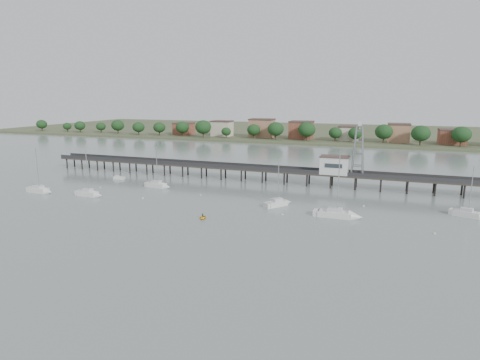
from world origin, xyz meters
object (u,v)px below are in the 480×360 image
object	(u,v)px
pier	(254,169)
sailboat_f	(91,194)
sailboat_d	(343,215)
sailboat_c	(280,203)
sailboat_b	(160,186)
yellow_dinghy	(203,218)
lattice_tower	(358,151)
white_tender	(119,178)
sailboat_a	(42,190)
sailboat_e	(472,215)

from	to	relation	value
pier	sailboat_f	world-z (taller)	sailboat_f
sailboat_d	sailboat_f	xyz separation A→B (m)	(-65.75, -3.33, 0.02)
sailboat_c	sailboat_b	bearing A→B (deg)	115.03
sailboat_c	yellow_dinghy	distance (m)	21.12
pier	lattice_tower	distance (m)	32.34
lattice_tower	white_tender	xyz separation A→B (m)	(-73.73, -12.21, -10.67)
lattice_tower	sailboat_b	bearing A→B (deg)	-161.24
sailboat_b	yellow_dinghy	world-z (taller)	sailboat_b
pier	sailboat_a	xyz separation A→B (m)	(-50.69, -35.41, -3.15)
yellow_dinghy	lattice_tower	bearing A→B (deg)	39.45
lattice_tower	sailboat_c	size ratio (longest dim) A/B	1.26
sailboat_f	white_tender	size ratio (longest dim) A/B	3.40
sailboat_d	sailboat_b	bearing A→B (deg)	166.92
pier	lattice_tower	world-z (taller)	lattice_tower
sailboat_a	sailboat_d	size ratio (longest dim) A/B	0.82
sailboat_b	sailboat_d	size ratio (longest dim) A/B	0.82
pier	sailboat_b	bearing A→B (deg)	-141.19
sailboat_a	sailboat_c	xyz separation A→B (m)	(65.99, 9.87, 0.00)
sailboat_d	sailboat_e	world-z (taller)	sailboat_d
lattice_tower	sailboat_a	xyz separation A→B (m)	(-82.19, -35.41, -10.46)
sailboat_b	sailboat_f	world-z (taller)	sailboat_b
sailboat_b	white_tender	bearing A→B (deg)	167.96
lattice_tower	sailboat_e	size ratio (longest dim) A/B	1.28
sailboat_b	sailboat_c	world-z (taller)	sailboat_b
sailboat_a	sailboat_f	bearing A→B (deg)	7.22
sailboat_f	lattice_tower	bearing A→B (deg)	28.61
sailboat_d	yellow_dinghy	size ratio (longest dim) A/B	5.73
sailboat_c	sailboat_f	size ratio (longest dim) A/B	0.97
sailboat_c	yellow_dinghy	size ratio (longest dim) A/B	4.41
pier	sailboat_d	size ratio (longest dim) A/B	9.39
sailboat_e	sailboat_d	bearing A→B (deg)	-138.33
lattice_tower	sailboat_e	bearing A→B (deg)	-38.13
sailboat_b	sailboat_d	distance (m)	55.25
sailboat_c	white_tender	distance (m)	59.06
lattice_tower	sailboat_c	world-z (taller)	lattice_tower
sailboat_d	sailboat_e	distance (m)	28.78
sailboat_c	white_tender	size ratio (longest dim) A/B	3.28
lattice_tower	sailboat_a	bearing A→B (deg)	-156.69
sailboat_e	white_tender	world-z (taller)	sailboat_e
pier	sailboat_e	distance (m)	61.49
pier	white_tender	distance (m)	44.09
sailboat_d	sailboat_c	bearing A→B (deg)	161.30
yellow_dinghy	sailboat_d	bearing A→B (deg)	5.78
lattice_tower	sailboat_f	xyz separation A→B (m)	(-66.39, -34.04, -10.46)
sailboat_a	sailboat_c	size ratio (longest dim) A/B	1.07
pier	yellow_dinghy	size ratio (longest dim) A/B	53.86
lattice_tower	sailboat_a	distance (m)	90.11
lattice_tower	white_tender	bearing A→B (deg)	-170.60
sailboat_b	sailboat_c	size ratio (longest dim) A/B	1.06
sailboat_d	sailboat_c	size ratio (longest dim) A/B	1.30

